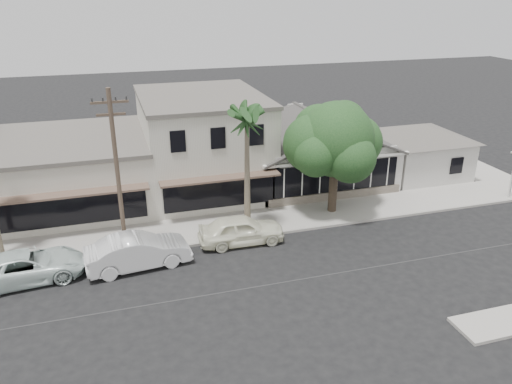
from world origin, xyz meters
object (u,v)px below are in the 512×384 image
object	(u,v)px
car_0	(241,230)
utility_pole	(117,171)
car_2	(27,266)
shade_tree	(334,141)
car_1	(138,252)

from	to	relation	value
car_0	utility_pole	bearing A→B (deg)	86.20
utility_pole	car_2	distance (m)	6.38
utility_pole	shade_tree	bearing A→B (deg)	8.21
utility_pole	car_0	size ratio (longest dim) A/B	1.87
car_1	shade_tree	size ratio (longest dim) A/B	0.74
car_1	car_0	bearing A→B (deg)	-86.95
car_0	car_1	distance (m)	5.83
utility_pole	shade_tree	size ratio (longest dim) A/B	1.25
car_0	shade_tree	world-z (taller)	shade_tree
car_1	car_2	world-z (taller)	car_1
shade_tree	car_1	bearing A→B (deg)	-164.34
utility_pole	car_1	distance (m)	4.27
car_2	shade_tree	xyz separation A→B (m)	(17.67, 3.19, 3.98)
car_1	car_2	xyz separation A→B (m)	(-5.33, 0.26, -0.11)
utility_pole	shade_tree	world-z (taller)	utility_pole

